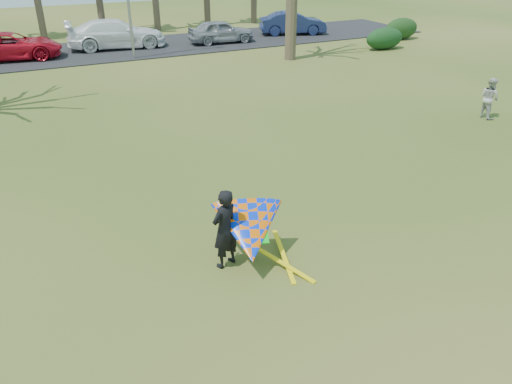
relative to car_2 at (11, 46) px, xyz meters
name	(u,v)px	position (x,y,z in m)	size (l,w,h in m)	color
ground	(299,279)	(4.21, -24.63, -0.80)	(100.00, 100.00, 0.00)	#214910
parking_strip	(90,52)	(4.21, 0.37, -0.77)	(46.00, 7.00, 0.06)	black
hedge_near	(385,38)	(20.85, -6.71, -0.15)	(2.62, 1.19, 1.31)	black
hedge_far	(401,29)	(24.01, -4.57, -0.09)	(2.54, 1.19, 1.41)	black
car_2	(11,46)	(0.00, 0.00, 0.00)	(2.45, 5.32, 1.48)	red
car_3	(116,34)	(5.99, 0.66, 0.12)	(2.40, 5.90, 1.71)	white
car_4	(221,31)	(12.46, -0.58, -0.02)	(1.70, 4.23, 1.44)	gray
car_5	(293,23)	(18.23, 0.11, 0.02)	(1.61, 4.61, 1.52)	navy
pedestrian_a	(489,98)	(15.98, -18.94, -0.02)	(0.76, 0.59, 1.56)	#B1B1AC
kite_flyer	(246,231)	(3.46, -23.71, 0.05)	(2.13, 2.39, 2.02)	black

